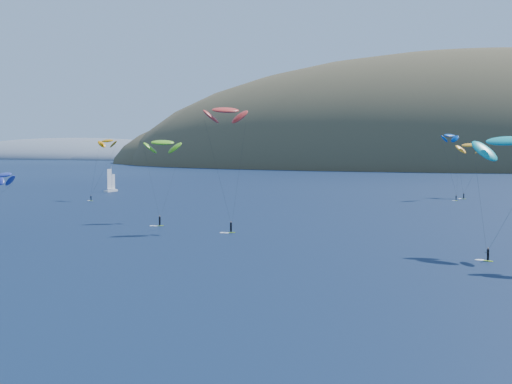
% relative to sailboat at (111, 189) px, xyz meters
% --- Properties ---
extents(island, '(730.00, 300.00, 210.00)m').
position_rel_sailboat_xyz_m(island, '(123.18, 371.04, -11.59)').
color(island, '#3D3526').
rests_on(island, ground).
extents(headland, '(460.00, 250.00, 60.00)m').
position_rel_sailboat_xyz_m(headland, '(-361.48, 558.75, -4.22)').
color(headland, slate).
rests_on(headland, ground).
extents(sailboat, '(7.60, 6.59, 9.49)m').
position_rel_sailboat_xyz_m(sailboat, '(0.00, 0.00, 0.00)').
color(sailboat, silver).
rests_on(sailboat, ground).
extents(kitesurfer_1, '(7.51, 9.23, 20.44)m').
position_rel_sailboat_xyz_m(kitesurfer_1, '(18.78, -32.89, 17.57)').
color(kitesurfer_1, '#9EE018').
rests_on(kitesurfer_1, ground).
extents(kitesurfer_3, '(9.16, 13.93, 20.00)m').
position_rel_sailboat_xyz_m(kitesurfer_3, '(63.87, -83.83, 16.82)').
color(kitesurfer_3, '#9EE018').
rests_on(kitesurfer_3, ground).
extents(kitesurfer_4, '(6.83, 9.82, 22.13)m').
position_rel_sailboat_xyz_m(kitesurfer_4, '(119.92, 4.15, 19.24)').
color(kitesurfer_4, '#9EE018').
rests_on(kitesurfer_4, ground).
extents(kitesurfer_5, '(11.64, 12.48, 20.80)m').
position_rel_sailboat_xyz_m(kitesurfer_5, '(137.17, -110.51, 16.97)').
color(kitesurfer_5, '#9EE018').
rests_on(kitesurfer_5, ground).
extents(kitesurfer_9, '(9.33, 9.22, 26.60)m').
position_rel_sailboat_xyz_m(kitesurfer_9, '(83.62, -94.92, 23.24)').
color(kitesurfer_9, '#9EE018').
rests_on(kitesurfer_9, ground).
extents(kitesurfer_10, '(8.38, 12.73, 12.67)m').
position_rel_sailboat_xyz_m(kitesurfer_10, '(31.58, -97.62, 9.66)').
color(kitesurfer_10, '#9EE018').
rests_on(kitesurfer_10, ground).
extents(kitesurfer_11, '(9.76, 12.67, 19.64)m').
position_rel_sailboat_xyz_m(kitesurfer_11, '(125.71, 15.72, 16.21)').
color(kitesurfer_11, '#9EE018').
rests_on(kitesurfer_11, ground).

